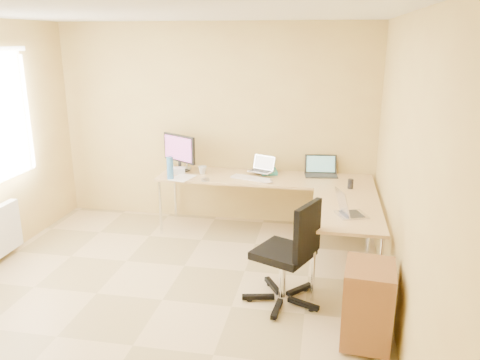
% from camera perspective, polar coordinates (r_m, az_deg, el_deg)
% --- Properties ---
extents(floor, '(4.50, 4.50, 0.00)m').
position_cam_1_polar(floor, '(4.76, -9.21, -13.88)').
color(floor, tan).
rests_on(floor, ground).
extents(ceiling, '(4.50, 4.50, 0.00)m').
position_cam_1_polar(ceiling, '(4.12, -10.95, 19.13)').
color(ceiling, white).
rests_on(ceiling, ground).
extents(wall_back, '(4.50, 0.00, 4.50)m').
position_cam_1_polar(wall_back, '(6.37, -3.02, 6.61)').
color(wall_back, tan).
rests_on(wall_back, ground).
extents(wall_right, '(0.00, 4.50, 4.50)m').
position_cam_1_polar(wall_right, '(4.05, 19.10, -0.04)').
color(wall_right, tan).
rests_on(wall_right, ground).
extents(desk_main, '(2.65, 0.70, 0.73)m').
position_cam_1_polar(desk_main, '(6.09, 2.90, -2.94)').
color(desk_main, tan).
rests_on(desk_main, ground).
extents(desk_return, '(0.70, 1.30, 0.73)m').
position_cam_1_polar(desk_return, '(5.12, 12.33, -7.19)').
color(desk_return, tan).
rests_on(desk_return, ground).
extents(monitor, '(0.57, 0.45, 0.48)m').
position_cam_1_polar(monitor, '(6.25, -7.21, 3.23)').
color(monitor, black).
rests_on(monitor, desk_main).
extents(book_stack, '(0.26, 0.31, 0.04)m').
position_cam_1_polar(book_stack, '(6.16, 3.44, 1.05)').
color(book_stack, teal).
rests_on(book_stack, desk_main).
extents(laptop_center, '(0.36, 0.33, 0.19)m').
position_cam_1_polar(laptop_center, '(6.03, 2.53, 1.89)').
color(laptop_center, '#B7B7BB').
rests_on(laptop_center, desk_main).
extents(laptop_black, '(0.43, 0.34, 0.25)m').
position_cam_1_polar(laptop_black, '(6.08, 9.65, 1.64)').
color(laptop_black, black).
rests_on(laptop_black, desk_main).
extents(keyboard, '(0.51, 0.29, 0.02)m').
position_cam_1_polar(keyboard, '(5.88, 1.30, 0.21)').
color(keyboard, silver).
rests_on(keyboard, desk_main).
extents(mouse, '(0.11, 0.08, 0.04)m').
position_cam_1_polar(mouse, '(5.73, 3.42, -0.20)').
color(mouse, white).
rests_on(mouse, desk_main).
extents(mug, '(0.13, 0.13, 0.10)m').
position_cam_1_polar(mug, '(6.12, -4.47, 1.19)').
color(mug, silver).
rests_on(mug, desk_main).
extents(cd_stack, '(0.11, 0.11, 0.03)m').
position_cam_1_polar(cd_stack, '(5.82, -4.14, 0.02)').
color(cd_stack, silver).
rests_on(cd_stack, desk_main).
extents(water_bottle, '(0.10, 0.10, 0.28)m').
position_cam_1_polar(water_bottle, '(5.91, -8.31, 1.43)').
color(water_bottle, '#3879BC').
rests_on(water_bottle, desk_main).
extents(papers, '(0.30, 0.37, 0.01)m').
position_cam_1_polar(papers, '(5.97, -6.85, 0.27)').
color(papers, white).
rests_on(papers, desk_main).
extents(white_box, '(0.23, 0.20, 0.07)m').
position_cam_1_polar(white_box, '(6.18, -7.51, 1.10)').
color(white_box, silver).
rests_on(white_box, desk_main).
extents(desk_fan, '(0.26, 0.26, 0.31)m').
position_cam_1_polar(desk_fan, '(6.35, -6.34, 2.69)').
color(desk_fan, white).
rests_on(desk_fan, desk_main).
extents(black_cup, '(0.08, 0.08, 0.11)m').
position_cam_1_polar(black_cup, '(5.64, 12.99, -0.46)').
color(black_cup, black).
rests_on(black_cup, desk_main).
extents(laptop_return, '(0.39, 0.35, 0.21)m').
position_cam_1_polar(laptop_return, '(4.78, 13.20, -2.92)').
color(laptop_return, silver).
rests_on(laptop_return, desk_return).
extents(office_chair, '(0.82, 0.82, 1.03)m').
position_cam_1_polar(office_chair, '(4.48, 5.16, -8.55)').
color(office_chair, black).
rests_on(office_chair, ground).
extents(cabinet, '(0.42, 0.50, 0.65)m').
position_cam_1_polar(cabinet, '(4.07, 14.93, -14.02)').
color(cabinet, brown).
rests_on(cabinet, ground).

